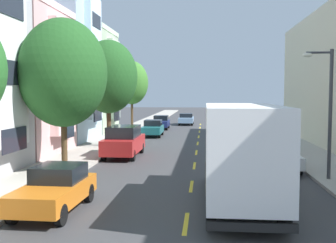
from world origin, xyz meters
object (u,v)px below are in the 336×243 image
parked_hatchback_orange (55,189)px  parked_pickup_silver (260,140)px  parked_sedan_white (277,155)px  parked_hatchback_teal (153,128)px  moving_sky_sedan (186,119)px  street_tree_farthest (132,83)px  parked_hatchback_navy (161,122)px  street_tree_second (63,73)px  street_lamp (327,103)px  street_tree_third (108,77)px  parked_suv_red (124,141)px  delivery_box_truck (240,149)px

parked_hatchback_orange → parked_pickup_silver: bearing=59.6°
parked_sedan_white → parked_hatchback_teal: (-8.53, 15.71, 0.01)m
moving_sky_sedan → street_tree_farthest: bearing=-109.5°
parked_hatchback_navy → moving_sky_sedan: parked_hatchback_navy is taller
parked_pickup_silver → moving_sky_sedan: (-6.07, 23.60, -0.08)m
parked_hatchback_navy → parked_pickup_silver: bearing=-63.1°
street_tree_second → street_tree_farthest: bearing=90.0°
parked_hatchback_orange → street_tree_second: bearing=106.8°
street_lamp → parked_hatchback_navy: (-10.23, 26.20, -2.78)m
street_tree_farthest → street_lamp: size_ratio=1.20×
street_tree_farthest → moving_sky_sedan: size_ratio=1.53×
street_tree_farthest → parked_hatchback_orange: 25.84m
street_tree_third → street_tree_farthest: bearing=90.0°
parked_hatchback_teal → moving_sky_sedan: bearing=80.4°
street_tree_third → moving_sky_sedan: street_tree_third is taller
parked_sedan_white → parked_hatchback_teal: bearing=118.5°
parked_suv_red → parked_pickup_silver: (8.75, 3.00, -0.16)m
street_tree_third → parked_suv_red: (1.92, -4.10, -4.16)m
street_tree_third → parked_sedan_white: size_ratio=1.69×
street_tree_second → moving_sky_sedan: 32.57m
street_tree_second → parked_hatchback_teal: (2.17, 17.56, -4.20)m
parked_sedan_white → delivery_box_truck: bearing=-109.6°
street_tree_second → parked_hatchback_teal: 18.18m
parked_sedan_white → street_tree_second: bearing=-170.2°
parked_suv_red → parked_hatchback_orange: (0.03, -11.85, -0.23)m
parked_pickup_silver → moving_sky_sedan: parked_pickup_silver is taller
street_tree_third → delivery_box_truck: 17.10m
delivery_box_truck → street_tree_third: bearing=119.2°
street_tree_second → parked_hatchback_navy: size_ratio=1.86×
street_tree_second → parked_suv_red: 6.95m
parked_sedan_white → moving_sky_sedan: same height
street_tree_second → parked_hatchback_orange: 7.96m
parked_pickup_silver → parked_hatchback_teal: 12.51m
street_tree_farthest → parked_sedan_white: size_ratio=1.52×
street_tree_third → street_lamp: 16.22m
moving_sky_sedan → parked_suv_red: bearing=-95.8°
street_tree_second → street_lamp: 12.44m
parked_sedan_white → parked_hatchback_teal: size_ratio=1.13×
street_tree_third → parked_hatchback_navy: bearing=82.4°
street_tree_farthest → moving_sky_sedan: street_tree_farthest is taller
delivery_box_truck → moving_sky_sedan: bearing=95.5°
street_tree_farthest → parked_suv_red: size_ratio=1.43×
delivery_box_truck → moving_sky_sedan: 37.36m
delivery_box_truck → street_tree_second: bearing=147.6°
street_lamp → delivery_box_truck: 6.12m
street_tree_farthest → moving_sky_sedan: (4.60, 13.02, -4.21)m
street_tree_second → street_lamp: (12.33, -0.95, -1.42)m
parked_hatchback_navy → parked_hatchback_teal: size_ratio=1.00×
parked_hatchback_teal → street_tree_third: bearing=-105.0°
parked_suv_red → parked_hatchback_orange: 11.85m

